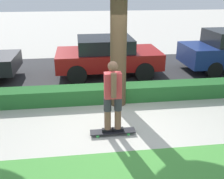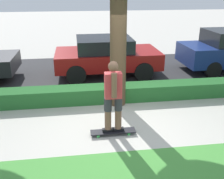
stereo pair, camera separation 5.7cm
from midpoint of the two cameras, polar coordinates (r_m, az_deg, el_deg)
The scene contains 6 objects.
ground_plane at distance 6.37m, azimuth 1.54°, elevation -8.23°, with size 60.00×60.00×0.00m, color #BCB7AD.
street_asphalt at distance 10.19m, azimuth -2.06°, elevation 3.63°, with size 17.78×5.00×0.01m.
hedge_row at distance 7.69m, azimuth -0.26°, elevation -0.81°, with size 17.78×0.60×0.45m.
skateboard at distance 6.06m, azimuth 0.43°, elevation -9.12°, with size 1.03×0.24×0.09m.
skater_person at distance 5.65m, azimuth 0.45°, elevation -1.35°, with size 0.49×0.42×1.65m.
parked_car_middle at distance 9.83m, azimuth -0.84°, elevation 7.47°, with size 3.82×1.99×1.41m.
Camera 1 is at (-0.84, -5.44, 3.19)m, focal length 42.00 mm.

